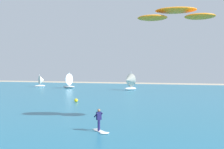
{
  "coord_description": "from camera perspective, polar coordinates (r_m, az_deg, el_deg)",
  "views": [
    {
      "loc": [
        7.69,
        -0.04,
        4.59
      ],
      "look_at": [
        -0.13,
        20.96,
        4.34
      ],
      "focal_mm": 44.12,
      "sensor_mm": 36.0,
      "label": 1
    }
  ],
  "objects": [
    {
      "name": "sailboat_outermost",
      "position": [
        75.02,
        -9.26,
        -1.25
      ],
      "size": [
        3.87,
        3.33,
        4.43
      ],
      "color": "silver",
      "rests_on": "ocean"
    },
    {
      "name": "kitesurfer",
      "position": [
        20.86,
        -2.5,
        -10.1
      ],
      "size": [
        1.86,
        1.69,
        1.67
      ],
      "color": "white",
      "rests_on": "ocean"
    },
    {
      "name": "ocean",
      "position": [
        51.76,
        11.85,
        -4.41
      ],
      "size": [
        160.0,
        90.0,
        0.1
      ],
      "primitive_type": "cube",
      "color": "#236B89",
      "rests_on": "ground"
    },
    {
      "name": "sailboat_mid_right",
      "position": [
        82.45,
        -14.43,
        -1.33
      ],
      "size": [
        3.21,
        3.31,
        3.71
      ],
      "color": "white",
      "rests_on": "ocean"
    },
    {
      "name": "marker_buoy",
      "position": [
        40.56,
        -7.46,
        -5.34
      ],
      "size": [
        0.54,
        0.54,
        0.54
      ],
      "primitive_type": "sphere",
      "color": "yellow",
      "rests_on": "ocean"
    },
    {
      "name": "kite",
      "position": [
        25.71,
        13.09,
        12.04
      ],
      "size": [
        7.13,
        3.52,
        1.04
      ],
      "color": "orange"
    },
    {
      "name": "sailboat_center_horizon",
      "position": [
        65.79,
        3.52,
        -1.48
      ],
      "size": [
        3.59,
        4.03,
        4.51
      ],
      "color": "silver",
      "rests_on": "ocean"
    }
  ]
}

